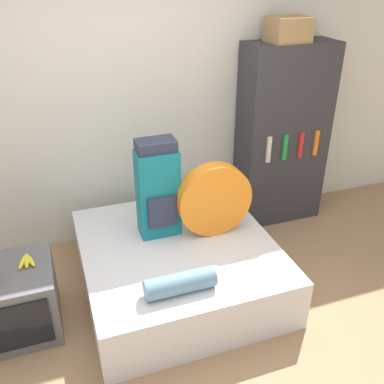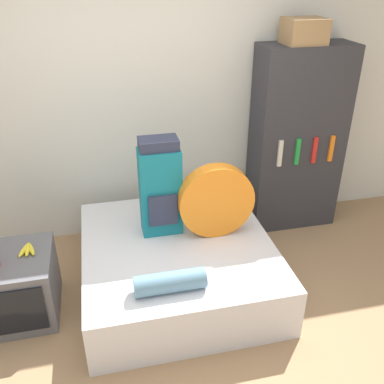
{
  "view_description": "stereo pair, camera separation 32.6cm",
  "coord_description": "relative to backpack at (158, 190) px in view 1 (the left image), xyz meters",
  "views": [
    {
      "loc": [
        -0.68,
        -1.99,
        2.44
      ],
      "look_at": [
        0.27,
        0.72,
        0.88
      ],
      "focal_mm": 40.0,
      "sensor_mm": 36.0,
      "label": 1
    },
    {
      "loc": [
        -0.37,
        -2.08,
        2.44
      ],
      "look_at": [
        0.27,
        0.72,
        0.88
      ],
      "focal_mm": 40.0,
      "sensor_mm": 36.0,
      "label": 2
    }
  ],
  "objects": [
    {
      "name": "backpack",
      "position": [
        0.0,
        0.0,
        0.0
      ],
      "size": [
        0.33,
        0.23,
        0.82
      ],
      "color": "#14707F",
      "rests_on": "bed"
    },
    {
      "name": "sleeping_roll",
      "position": [
        -0.07,
        -0.76,
        -0.32
      ],
      "size": [
        0.49,
        0.15,
        0.15
      ],
      "color": "#5B849E",
      "rests_on": "bed"
    },
    {
      "name": "bed",
      "position": [
        0.09,
        -0.21,
        -0.61
      ],
      "size": [
        1.51,
        1.58,
        0.43
      ],
      "color": "silver",
      "rests_on": "ground_plane"
    },
    {
      "name": "ground_plane",
      "position": [
        -0.06,
        -0.93,
        -0.82
      ],
      "size": [
        16.0,
        16.0,
        0.0
      ],
      "primitive_type": "plane",
      "color": "#997551"
    },
    {
      "name": "bookshelf",
      "position": [
        1.43,
        0.54,
        0.07
      ],
      "size": [
        0.86,
        0.41,
        1.8
      ],
      "color": "#2D2D33",
      "rests_on": "ground_plane"
    },
    {
      "name": "cardboard_box",
      "position": [
        1.36,
        0.52,
        1.08
      ],
      "size": [
        0.34,
        0.29,
        0.21
      ],
      "color": "#99754C",
      "rests_on": "bookshelf"
    },
    {
      "name": "wall_back",
      "position": [
        -0.06,
        0.78,
        0.48
      ],
      "size": [
        8.0,
        0.05,
        2.6
      ],
      "color": "silver",
      "rests_on": "ground_plane"
    },
    {
      "name": "tent_bag",
      "position": [
        0.43,
        -0.15,
        -0.09
      ],
      "size": [
        0.62,
        0.13,
        0.62
      ],
      "color": "orange",
      "rests_on": "bed"
    },
    {
      "name": "banana_bunch",
      "position": [
        -1.04,
        -0.21,
        -0.29
      ],
      "size": [
        0.13,
        0.18,
        0.03
      ],
      "color": "yellow",
      "rests_on": "television"
    },
    {
      "name": "television",
      "position": [
        -1.15,
        -0.27,
        -0.56
      ],
      "size": [
        0.53,
        0.61,
        0.52
      ],
      "color": "#5B5B60",
      "rests_on": "ground_plane"
    }
  ]
}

